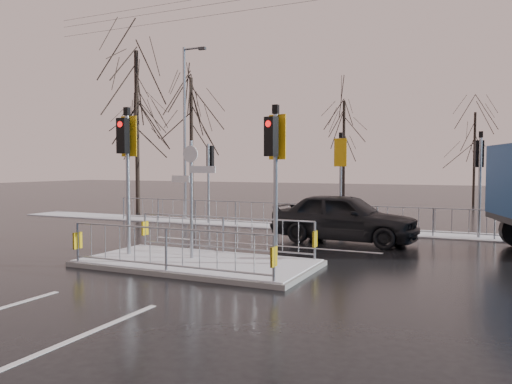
% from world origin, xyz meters
% --- Properties ---
extents(ground, '(120.00, 120.00, 0.00)m').
position_xyz_m(ground, '(0.00, 0.00, 0.00)').
color(ground, black).
rests_on(ground, ground).
extents(snow_verge, '(30.00, 2.00, 0.04)m').
position_xyz_m(snow_verge, '(0.00, 8.60, 0.02)').
color(snow_verge, white).
rests_on(snow_verge, ground).
extents(lane_markings, '(8.00, 11.38, 0.01)m').
position_xyz_m(lane_markings, '(0.00, -0.33, 0.00)').
color(lane_markings, silver).
rests_on(lane_markings, ground).
extents(traffic_island, '(6.00, 3.04, 4.15)m').
position_xyz_m(traffic_island, '(-0.01, 0.01, 0.39)').
color(traffic_island, slate).
rests_on(traffic_island, ground).
extents(far_kerb_fixtures, '(18.00, 0.65, 3.83)m').
position_xyz_m(far_kerb_fixtures, '(0.29, 8.09, 1.02)').
color(far_kerb_fixtures, gray).
rests_on(far_kerb_fixtures, ground).
extents(car_far_lane, '(5.02, 2.33, 1.67)m').
position_xyz_m(car_far_lane, '(2.39, 5.48, 0.83)').
color(car_far_lane, black).
rests_on(car_far_lane, ground).
extents(tree_near_a, '(4.75, 4.75, 8.97)m').
position_xyz_m(tree_near_a, '(-10.50, 11.00, 6.11)').
color(tree_near_a, black).
rests_on(tree_near_a, ground).
extents(tree_near_b, '(4.00, 4.00, 7.55)m').
position_xyz_m(tree_near_b, '(-8.00, 12.50, 5.15)').
color(tree_near_b, black).
rests_on(tree_near_b, ground).
extents(tree_near_c, '(3.50, 3.50, 6.61)m').
position_xyz_m(tree_near_c, '(-12.50, 13.50, 4.50)').
color(tree_near_c, black).
rests_on(tree_near_c, ground).
extents(tree_far_a, '(3.75, 3.75, 7.08)m').
position_xyz_m(tree_far_a, '(-2.00, 22.00, 4.82)').
color(tree_far_a, black).
rests_on(tree_far_a, ground).
extents(tree_far_b, '(3.25, 3.25, 6.14)m').
position_xyz_m(tree_far_b, '(6.00, 24.00, 4.18)').
color(tree_far_b, black).
rests_on(tree_far_b, ground).
extents(street_lamp_left, '(1.25, 0.18, 8.20)m').
position_xyz_m(street_lamp_left, '(-6.43, 9.50, 4.49)').
color(street_lamp_left, gray).
rests_on(street_lamp_left, ground).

